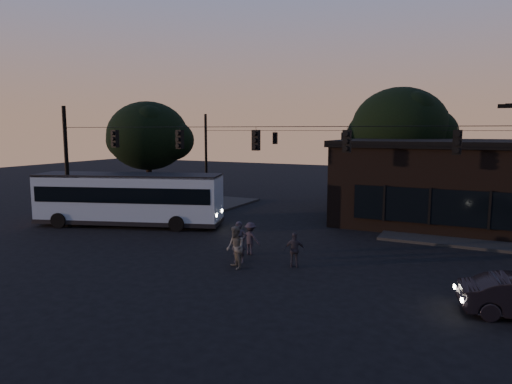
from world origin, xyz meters
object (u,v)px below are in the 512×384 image
at_px(bus, 129,197).
at_px(pedestrian_d, 251,238).
at_px(pedestrian_c, 295,250).
at_px(pedestrian_a, 239,242).
at_px(pedestrian_b, 235,248).
at_px(building, 463,182).

xyz_separation_m(bus, pedestrian_d, (9.99, -2.69, -1.06)).
xyz_separation_m(bus, pedestrian_c, (12.70, -3.75, -1.07)).
height_order(bus, pedestrian_d, bus).
bearing_deg(pedestrian_a, pedestrian_b, -87.82).
distance_m(building, pedestrian_d, 15.61).
bearing_deg(bus, pedestrian_a, -40.85).
relative_size(building, pedestrian_b, 8.14).
bearing_deg(pedestrian_a, bus, 141.73).
height_order(bus, pedestrian_c, bus).
bearing_deg(building, pedestrian_b, -119.62).
bearing_deg(pedestrian_b, pedestrian_c, 72.66).
height_order(pedestrian_a, pedestrian_b, pedestrian_a).
bearing_deg(pedestrian_a, building, 41.98).
relative_size(bus, pedestrian_b, 6.34).
bearing_deg(pedestrian_a, pedestrian_c, -6.83).
bearing_deg(pedestrian_c, pedestrian_b, 9.42).
distance_m(pedestrian_b, pedestrian_d, 2.42).
distance_m(pedestrian_c, pedestrian_d, 2.91).
bearing_deg(bus, building, 9.09).
height_order(bus, pedestrian_b, bus).
height_order(pedestrian_b, pedestrian_c, pedestrian_b).
relative_size(bus, pedestrian_a, 6.29).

